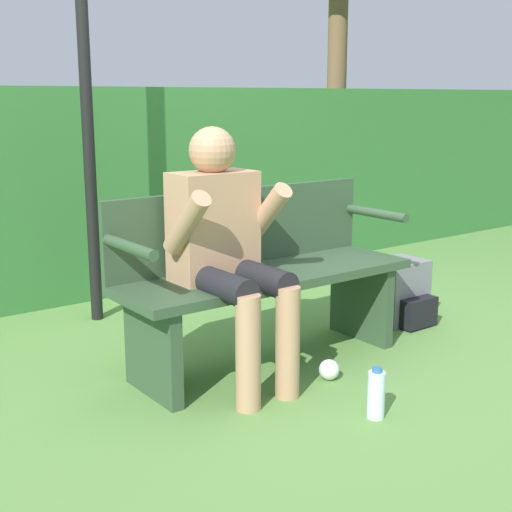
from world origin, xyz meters
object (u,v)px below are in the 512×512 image
object	(u,v)px
park_bench	(261,274)
signpost	(85,66)
person_seated	(226,242)
backpack	(399,293)
water_bottle	(376,394)

from	to	relation	value
park_bench	signpost	bearing A→B (deg)	108.10
person_seated	signpost	distance (m)	1.51
park_bench	backpack	xyz separation A→B (m)	(1.06, 0.02, -0.28)
park_bench	backpack	size ratio (longest dim) A/B	4.14
water_bottle	signpost	bearing A→B (deg)	100.24
person_seated	backpack	bearing A→B (deg)	5.61
park_bench	person_seated	bearing A→B (deg)	-158.28
park_bench	signpost	distance (m)	1.60
park_bench	backpack	bearing A→B (deg)	0.93
signpost	person_seated	bearing A→B (deg)	-86.07
person_seated	signpost	xyz separation A→B (m)	(-0.09, 1.27, 0.82)
person_seated	backpack	world-z (taller)	person_seated
park_bench	signpost	size ratio (longest dim) A/B	0.59
water_bottle	park_bench	bearing A→B (deg)	88.70
backpack	signpost	bearing A→B (deg)	141.67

